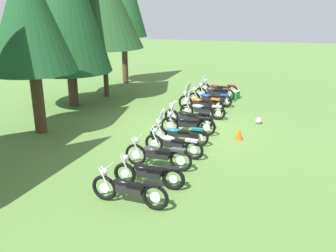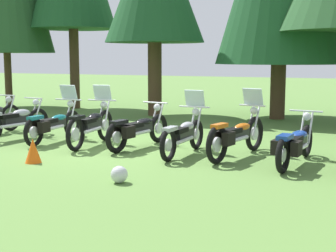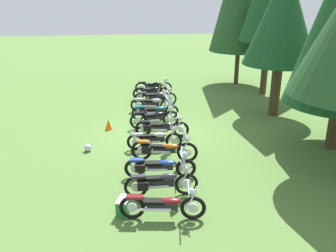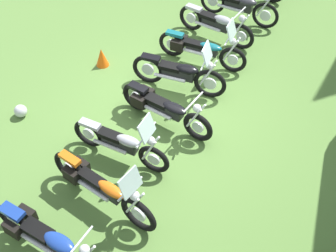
# 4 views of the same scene
# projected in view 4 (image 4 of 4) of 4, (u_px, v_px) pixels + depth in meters

# --- Properties ---
(ground_plane) EXTENTS (80.00, 80.00, 0.00)m
(ground_plane) POSITION_uv_depth(u_px,v_px,m) (168.00, 107.00, 10.01)
(ground_plane) COLOR #547A38
(motorcycle_2) EXTENTS (0.64, 2.31, 1.03)m
(motorcycle_2) POSITION_uv_depth(u_px,v_px,m) (239.00, 5.00, 12.10)
(motorcycle_2) COLOR black
(motorcycle_2) RESTS_ON ground_plane
(motorcycle_3) EXTENTS (0.65, 2.22, 1.01)m
(motorcycle_3) POSITION_uv_depth(u_px,v_px,m) (216.00, 24.00, 11.51)
(motorcycle_3) COLOR black
(motorcycle_3) RESTS_ON ground_plane
(motorcycle_4) EXTENTS (0.77, 2.29, 1.36)m
(motorcycle_4) POSITION_uv_depth(u_px,v_px,m) (201.00, 48.00, 10.80)
(motorcycle_4) COLOR black
(motorcycle_4) RESTS_ON ground_plane
(motorcycle_5) EXTENTS (0.74, 2.27, 1.39)m
(motorcycle_5) POSITION_uv_depth(u_px,v_px,m) (180.00, 73.00, 10.08)
(motorcycle_5) COLOR black
(motorcycle_5) RESTS_ON ground_plane
(motorcycle_6) EXTENTS (0.82, 2.29, 1.00)m
(motorcycle_6) POSITION_uv_depth(u_px,v_px,m) (164.00, 108.00, 9.37)
(motorcycle_6) COLOR black
(motorcycle_6) RESTS_ON ground_plane
(motorcycle_7) EXTENTS (0.72, 2.18, 1.34)m
(motorcycle_7) POSITION_uv_depth(u_px,v_px,m) (121.00, 143.00, 8.66)
(motorcycle_7) COLOR black
(motorcycle_7) RESTS_ON ground_plane
(motorcycle_8) EXTENTS (0.81, 2.41, 1.39)m
(motorcycle_8) POSITION_uv_depth(u_px,v_px,m) (101.00, 187.00, 7.91)
(motorcycle_8) COLOR black
(motorcycle_8) RESTS_ON ground_plane
(motorcycle_9) EXTENTS (0.74, 2.37, 0.99)m
(motorcycle_9) POSITION_uv_depth(u_px,v_px,m) (47.00, 238.00, 7.25)
(motorcycle_9) COLOR black
(motorcycle_9) RESTS_ON ground_plane
(traffic_cone) EXTENTS (0.32, 0.32, 0.48)m
(traffic_cone) POSITION_uv_depth(u_px,v_px,m) (102.00, 57.00, 10.89)
(traffic_cone) COLOR #EA590F
(traffic_cone) RESTS_ON ground_plane
(dropped_helmet) EXTENTS (0.29, 0.29, 0.29)m
(dropped_helmet) POSITION_uv_depth(u_px,v_px,m) (21.00, 111.00, 9.72)
(dropped_helmet) COLOR silver
(dropped_helmet) RESTS_ON ground_plane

